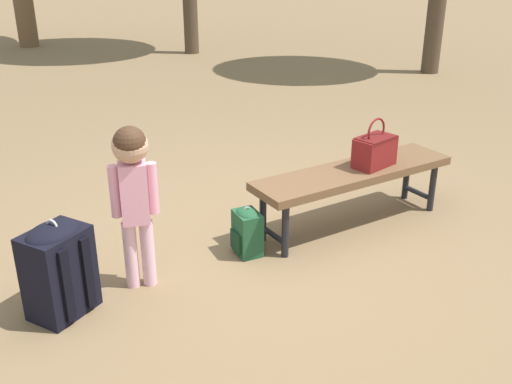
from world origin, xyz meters
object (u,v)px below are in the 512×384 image
Objects in this scene: child_standing at (133,182)px; park_bench at (354,176)px; backpack_large at (58,267)px; handbag at (375,150)px; backpack_small at (247,230)px.

park_bench is at bearing 169.75° from child_standing.
child_standing is 0.64m from backpack_large.
child_standing is at bearing -10.25° from park_bench.
handbag is 1.13m from backpack_small.
child_standing is at bearing 174.90° from backpack_large.
backpack_large is (0.49, -0.04, -0.40)m from child_standing.
backpack_small is (-1.25, 0.17, -0.12)m from backpack_large.
park_bench is 1.69m from child_standing.
child_standing is at bearing -9.28° from backpack_small.
handbag is at bearing 167.77° from backpack_small.
backpack_small is (0.88, -0.17, -0.22)m from park_bench.
handbag is at bearing 170.27° from backpack_large.
backpack_small is (1.03, -0.22, -0.40)m from handbag.
backpack_small is (-0.76, 0.12, -0.52)m from child_standing.
park_bench is 2.16m from backpack_large.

